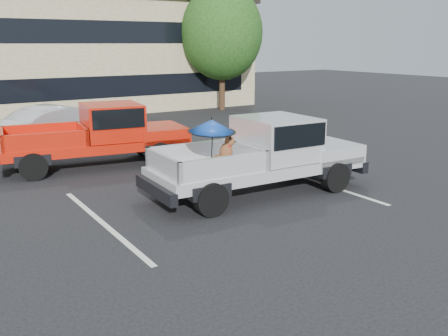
{
  "coord_description": "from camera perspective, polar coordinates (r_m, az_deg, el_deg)",
  "views": [
    {
      "loc": [
        -6.24,
        -7.64,
        3.67
      ],
      "look_at": [
        -1.09,
        0.27,
        1.3
      ],
      "focal_mm": 40.0,
      "sensor_mm": 36.0,
      "label": 1
    }
  ],
  "objects": [
    {
      "name": "ground",
      "position": [
        10.53,
        5.85,
        -6.39
      ],
      "size": [
        90.0,
        90.0,
        0.0
      ],
      "primitive_type": "plane",
      "color": "black",
      "rests_on": "ground"
    },
    {
      "name": "tree_back",
      "position": [
        33.93,
        -12.3,
        15.05
      ],
      "size": [
        4.68,
        4.68,
        7.11
      ],
      "color": "#332114",
      "rests_on": "ground"
    },
    {
      "name": "tree_right",
      "position": [
        28.13,
        -0.23,
        15.2
      ],
      "size": [
        4.46,
        4.46,
        6.78
      ],
      "color": "#332114",
      "rests_on": "ground"
    },
    {
      "name": "silver_sedan",
      "position": [
        19.15,
        -17.93,
        4.66
      ],
      "size": [
        4.84,
        3.03,
        1.51
      ],
      "primitive_type": "imported",
      "rotation": [
        0.0,
        0.0,
        1.91
      ],
      "color": "#A4A5AB",
      "rests_on": "ground"
    },
    {
      "name": "stripe_left",
      "position": [
        10.81,
        -13.66,
        -6.15
      ],
      "size": [
        0.12,
        5.0,
        0.01
      ],
      "primitive_type": "cube",
      "color": "silver",
      "rests_on": "ground"
    },
    {
      "name": "silver_pickup",
      "position": [
        12.52,
        5.07,
        1.98
      ],
      "size": [
        5.76,
        2.29,
        2.06
      ],
      "rotation": [
        0.0,
        0.0,
        -0.04
      ],
      "color": "black",
      "rests_on": "ground"
    },
    {
      "name": "stripe_right",
      "position": [
        13.85,
        10.37,
        -1.49
      ],
      "size": [
        0.12,
        5.0,
        0.01
      ],
      "primitive_type": "cube",
      "color": "silver",
      "rests_on": "ground"
    },
    {
      "name": "motel_building",
      "position": [
        29.79,
        -17.4,
        12.59
      ],
      "size": [
        20.4,
        8.4,
        6.3
      ],
      "color": "tan",
      "rests_on": "ground"
    },
    {
      "name": "red_pickup",
      "position": [
        15.65,
        -13.22,
        4.01
      ],
      "size": [
        5.95,
        2.79,
        1.88
      ],
      "rotation": [
        0.0,
        0.0,
        -0.15
      ],
      "color": "black",
      "rests_on": "ground"
    }
  ]
}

